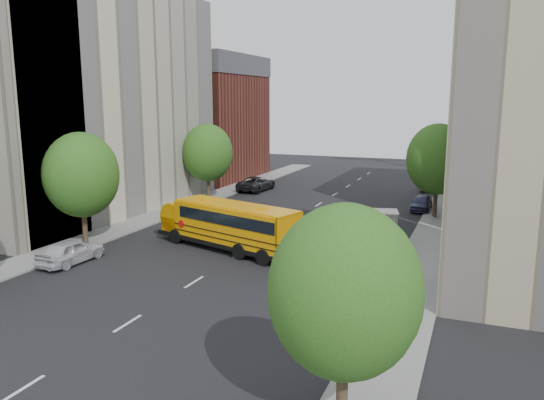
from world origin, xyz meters
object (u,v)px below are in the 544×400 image
Objects in this scene: street_tree_5 at (447,151)px; parked_car_5 at (426,185)px; safari_truck at (360,225)px; parked_car_4 at (422,203)px; school_bus at (227,223)px; street_tree_4 at (438,159)px; parked_car_0 at (71,251)px; parked_car_1 at (188,207)px; parked_car_2 at (256,184)px; street_tree_2 at (208,153)px; street_tree_1 at (81,175)px; street_tree_3 at (345,292)px.

parked_car_5 is at bearing 132.93° from street_tree_5.
safari_truck is 13.18m from parked_car_4.
street_tree_5 is at bearing 83.27° from school_bus.
parked_car_0 is at bearing -132.35° from street_tree_4.
school_bus reaches higher than parked_car_1.
school_bus is at bearing 137.38° from parked_car_1.
street_tree_4 is at bearing 162.84° from parked_car_2.
street_tree_2 is at bearing -72.49° from parked_car_1.
parked_car_0 is 1.18× the size of parked_car_5.
parked_car_2 is at bearing 85.00° from street_tree_1.
street_tree_3 is 1.58× the size of parked_car_1.
school_bus is 2.08× the size of safari_truck.
parked_car_0 is at bearing -84.38° from street_tree_2.
street_tree_1 is 29.58m from parked_car_4.
street_tree_3 is at bearing 119.50° from parked_car_2.
street_tree_5 reaches higher than safari_truck.
street_tree_2 is at bearing 139.92° from school_bus.
parked_car_1 is (1.75, 10.98, -4.21)m from street_tree_1.
street_tree_2 is at bearing -151.39° from street_tree_5.
safari_truck is at bearing 101.06° from street_tree_3.
safari_truck reaches higher than parked_car_1.
street_tree_1 is at bearing 84.45° from parked_car_1.
street_tree_3 is at bearing -36.15° from school_bus.
street_tree_1 is 1.74× the size of parked_car_0.
parked_car_1 is 1.16× the size of parked_car_5.
street_tree_3 is at bearing -92.88° from safari_truck.
street_tree_2 is at bearing -170.79° from parked_car_4.
street_tree_3 is 1.25× the size of safari_truck.
street_tree_2 is at bearing 90.00° from street_tree_1.
street_tree_4 is 1.41× the size of parked_car_2.
street_tree_1 reaches higher than parked_car_5.
street_tree_3 is 32.01m from street_tree_4.
street_tree_4 reaches higher than parked_car_5.
street_tree_1 is 1.05× the size of street_tree_5.
parked_car_5 is at bearing -155.01° from parked_car_2.
parked_car_0 is 0.79× the size of parked_car_2.
street_tree_3 is at bearing -55.49° from street_tree_2.
street_tree_2 is 0.95× the size of street_tree_4.
parked_car_4 is at bearing -149.00° from parked_car_1.
safari_truck is 0.99× the size of parked_car_2.
school_bus is at bearing 126.34° from street_tree_3.
street_tree_2 is 22.00m from street_tree_4.
safari_truck reaches higher than parked_car_0.
street_tree_5 reaches higher than parked_car_5.
street_tree_4 is 29.79m from parked_car_0.
street_tree_5 is (-0.00, 44.00, 0.25)m from street_tree_3.
school_bus is at bearing -114.24° from street_tree_5.
parked_car_4 is (20.60, 2.79, -4.12)m from street_tree_2.
street_tree_1 is at bearing -133.25° from parked_car_4.
street_tree_5 is 1.32× the size of safari_truck.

